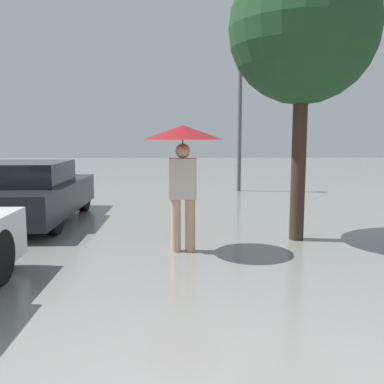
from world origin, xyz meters
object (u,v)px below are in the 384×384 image
(pedestrian, at_px, (183,148))
(tree, at_px, (303,30))
(street_lamp, at_px, (240,106))
(parked_car_farthest, at_px, (27,193))

(pedestrian, bearing_deg, tree, 19.22)
(pedestrian, distance_m, tree, 2.69)
(street_lamp, bearing_deg, tree, -89.19)
(pedestrian, relative_size, tree, 0.41)
(parked_car_farthest, height_order, street_lamp, street_lamp)
(parked_car_farthest, xyz_separation_m, tree, (4.96, -1.62, 2.76))
(pedestrian, height_order, tree, tree)
(pedestrian, height_order, parked_car_farthest, pedestrian)
(pedestrian, distance_m, street_lamp, 7.11)
(pedestrian, relative_size, street_lamp, 0.45)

